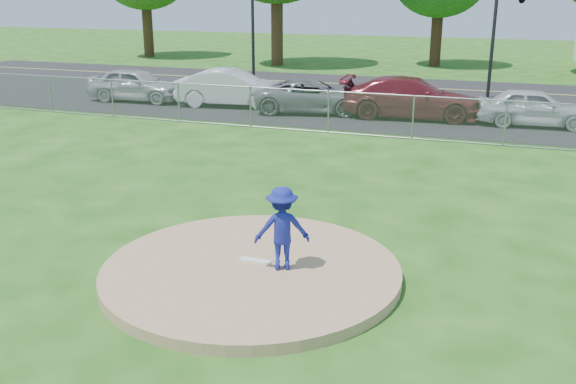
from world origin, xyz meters
name	(u,v)px	position (x,y,z in m)	size (l,w,h in m)	color
ground	(371,150)	(0.00, 10.00, 0.00)	(120.00, 120.00, 0.00)	#1A4A10
pitchers_mound	(251,271)	(0.00, 0.00, 0.10)	(5.40, 5.40, 0.20)	#9D7C56
pitching_rubber	(255,261)	(0.00, 0.20, 0.22)	(0.60, 0.15, 0.04)	white
chain_link_fence	(384,116)	(0.00, 12.00, 0.75)	(40.00, 0.06, 1.50)	gray
parking_lot	(405,114)	(0.00, 16.50, 0.01)	(50.00, 8.00, 0.01)	black
street	(429,88)	(0.00, 24.00, 0.00)	(60.00, 7.00, 0.01)	black
traffic_signal_left	(257,20)	(-8.76, 22.00, 3.36)	(1.28, 0.20, 5.60)	black
pitcher	(282,228)	(0.56, 0.11, 0.96)	(0.98, 0.56, 1.52)	navy
traffic_cone	(275,104)	(-5.30, 15.35, 0.31)	(0.31, 0.31, 0.60)	#DE490B
parked_car_silver	(136,85)	(-12.12, 15.54, 0.76)	(1.77, 4.41, 1.50)	#A6A6AA
parked_car_white	(232,88)	(-7.45, 15.78, 0.81)	(1.69, 4.83, 1.59)	silver
parked_car_gray	(313,96)	(-3.67, 15.54, 0.68)	(2.22, 4.81, 1.34)	slate
parked_car_darkred	(411,98)	(0.34, 15.78, 0.81)	(2.25, 5.53, 1.61)	maroon
parked_car_pearl	(535,107)	(4.95, 15.71, 0.71)	(1.66, 4.13, 1.41)	silver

